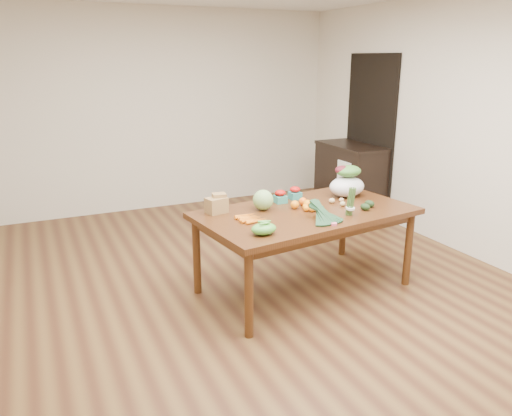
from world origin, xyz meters
name	(u,v)px	position (x,y,z in m)	size (l,w,h in m)	color
floor	(249,290)	(0.00, 0.00, 0.00)	(6.00, 6.00, 0.00)	brown
room_walls	(248,144)	(0.00, 0.00, 1.35)	(5.02, 6.02, 2.70)	beige
dining_table	(304,250)	(0.48, -0.17, 0.38)	(1.88, 1.05, 0.75)	#472310
doorway_dark	(370,135)	(2.48, 1.60, 1.05)	(0.02, 1.00, 2.10)	black
cabinet	(350,179)	(2.22, 1.63, 0.47)	(0.52, 1.02, 0.94)	black
dish_towel	(344,179)	(1.96, 1.40, 0.55)	(0.02, 0.28, 0.45)	white
paper_bag	(216,204)	(-0.26, 0.10, 0.83)	(0.23, 0.19, 0.16)	olive
cabbage	(263,200)	(0.14, 0.01, 0.84)	(0.18, 0.18, 0.18)	#81B166
strawberry_basket_a	(280,198)	(0.39, 0.15, 0.80)	(0.11, 0.11, 0.10)	red
strawberry_basket_b	(295,194)	(0.58, 0.20, 0.80)	(0.10, 0.10, 0.10)	red
orange_a	(295,205)	(0.41, -0.08, 0.79)	(0.08, 0.08, 0.08)	#FAA30F
orange_b	(303,201)	(0.53, -0.02, 0.79)	(0.07, 0.07, 0.07)	orange
orange_c	(308,204)	(0.53, -0.11, 0.79)	(0.08, 0.08, 0.08)	orange
mandarin_cluster	(312,206)	(0.53, -0.19, 0.79)	(0.18, 0.18, 0.08)	orange
carrots	(250,218)	(-0.07, -0.20, 0.76)	(0.22, 0.24, 0.03)	#D85A12
snap_pea_bag	(264,229)	(-0.13, -0.57, 0.80)	(0.20, 0.15, 0.09)	green
kale_bunch	(326,213)	(0.47, -0.51, 0.83)	(0.32, 0.40, 0.16)	#15301D
asparagus_bundle	(351,201)	(0.75, -0.45, 0.88)	(0.08, 0.08, 0.25)	#4D7736
potato_a	(332,201)	(0.81, -0.07, 0.77)	(0.06, 0.05, 0.05)	tan
potato_b	(343,204)	(0.85, -0.19, 0.77)	(0.05, 0.05, 0.05)	#D3B479
potato_c	(341,200)	(0.92, -0.07, 0.77)	(0.05, 0.04, 0.04)	tan
potato_d	(332,201)	(0.82, -0.06, 0.77)	(0.05, 0.05, 0.05)	tan
potato_e	(351,201)	(0.97, -0.14, 0.77)	(0.05, 0.04, 0.04)	tan
avocado_a	(365,207)	(0.95, -0.38, 0.78)	(0.06, 0.09, 0.06)	black
avocado_b	(370,204)	(1.05, -0.32, 0.78)	(0.06, 0.10, 0.06)	black
salad_bag	(347,183)	(1.07, 0.07, 0.89)	(0.36, 0.27, 0.28)	silver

